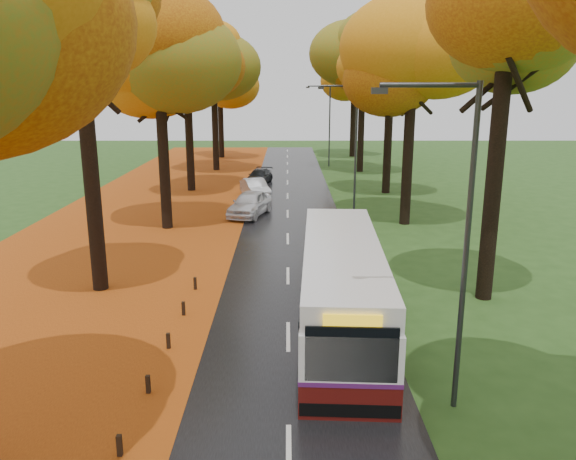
{
  "coord_description": "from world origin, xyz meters",
  "views": [
    {
      "loc": [
        -0.03,
        -4.69,
        7.87
      ],
      "look_at": [
        0.0,
        15.86,
        2.6
      ],
      "focal_mm": 35.0,
      "sensor_mm": 36.0,
      "label": 1
    }
  ],
  "objects_px": {
    "bus": "(342,285)",
    "car_white": "(250,203)",
    "streetlamp_far": "(327,119)",
    "car_dark": "(259,176)",
    "car_silver": "(255,188)",
    "streetlamp_mid": "(352,139)",
    "streetlamp_near": "(457,226)"
  },
  "relations": [
    {
      "from": "bus",
      "to": "car_white",
      "type": "bearing_deg",
      "value": 106.72
    },
    {
      "from": "streetlamp_far",
      "to": "car_white",
      "type": "bearing_deg",
      "value": -105.63
    },
    {
      "from": "bus",
      "to": "car_dark",
      "type": "bearing_deg",
      "value": 101.09
    },
    {
      "from": "car_silver",
      "to": "car_dark",
      "type": "distance_m",
      "value": 6.03
    },
    {
      "from": "car_dark",
      "to": "streetlamp_mid",
      "type": "bearing_deg",
      "value": -49.47
    },
    {
      "from": "car_white",
      "to": "bus",
      "type": "bearing_deg",
      "value": -60.71
    },
    {
      "from": "streetlamp_near",
      "to": "streetlamp_mid",
      "type": "bearing_deg",
      "value": 90.0
    },
    {
      "from": "streetlamp_near",
      "to": "car_silver",
      "type": "distance_m",
      "value": 28.47
    },
    {
      "from": "car_silver",
      "to": "car_dark",
      "type": "height_order",
      "value": "car_silver"
    },
    {
      "from": "streetlamp_mid",
      "to": "car_silver",
      "type": "distance_m",
      "value": 9.26
    },
    {
      "from": "streetlamp_far",
      "to": "car_white",
      "type": "distance_m",
      "value": 23.69
    },
    {
      "from": "streetlamp_far",
      "to": "streetlamp_mid",
      "type": "bearing_deg",
      "value": -90.0
    },
    {
      "from": "streetlamp_near",
      "to": "car_white",
      "type": "relative_size",
      "value": 1.77
    },
    {
      "from": "bus",
      "to": "car_dark",
      "type": "xyz_separation_m",
      "value": [
        -4.11,
        28.79,
        -0.93
      ]
    },
    {
      "from": "bus",
      "to": "car_dark",
      "type": "height_order",
      "value": "bus"
    },
    {
      "from": "streetlamp_far",
      "to": "car_dark",
      "type": "relative_size",
      "value": 2.0
    },
    {
      "from": "streetlamp_mid",
      "to": "car_white",
      "type": "bearing_deg",
      "value": -175.4
    },
    {
      "from": "streetlamp_far",
      "to": "car_silver",
      "type": "bearing_deg",
      "value": -110.86
    },
    {
      "from": "bus",
      "to": "streetlamp_far",
      "type": "bearing_deg",
      "value": 89.78
    },
    {
      "from": "car_silver",
      "to": "bus",
      "type": "bearing_deg",
      "value": -97.68
    },
    {
      "from": "streetlamp_near",
      "to": "streetlamp_far",
      "type": "height_order",
      "value": "same"
    },
    {
      "from": "car_white",
      "to": "car_silver",
      "type": "distance_m",
      "value": 5.98
    },
    {
      "from": "streetlamp_mid",
      "to": "car_dark",
      "type": "height_order",
      "value": "streetlamp_mid"
    },
    {
      "from": "car_white",
      "to": "streetlamp_near",
      "type": "bearing_deg",
      "value": -58.13
    },
    {
      "from": "car_white",
      "to": "streetlamp_far",
      "type": "bearing_deg",
      "value": 89.91
    },
    {
      "from": "streetlamp_mid",
      "to": "streetlamp_near",
      "type": "bearing_deg",
      "value": -90.0
    },
    {
      "from": "streetlamp_near",
      "to": "car_silver",
      "type": "height_order",
      "value": "streetlamp_near"
    },
    {
      "from": "streetlamp_far",
      "to": "car_white",
      "type": "relative_size",
      "value": 1.77
    },
    {
      "from": "streetlamp_near",
      "to": "car_dark",
      "type": "xyz_separation_m",
      "value": [
        -6.3,
        33.51,
        -4.09
      ]
    },
    {
      "from": "car_white",
      "to": "car_dark",
      "type": "bearing_deg",
      "value": 105.54
    },
    {
      "from": "streetlamp_mid",
      "to": "car_silver",
      "type": "relative_size",
      "value": 1.98
    },
    {
      "from": "streetlamp_near",
      "to": "bus",
      "type": "relative_size",
      "value": 0.72
    }
  ]
}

